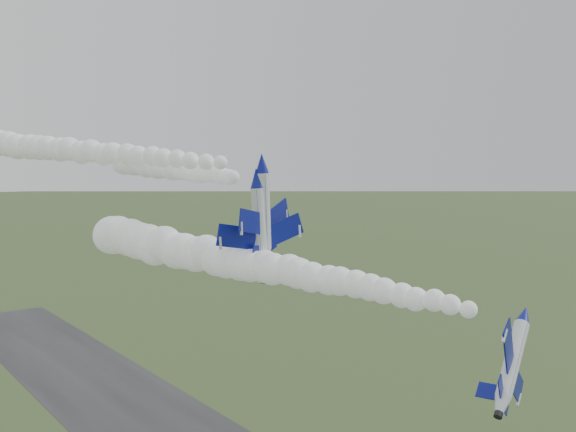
% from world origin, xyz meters
% --- Properties ---
extents(jet_lead, '(6.90, 12.13, 8.08)m').
position_xyz_m(jet_lead, '(9.27, -7.29, 30.01)').
color(jet_lead, silver).
extents(smoke_trail_jet_lead, '(25.19, 56.68, 5.56)m').
position_xyz_m(smoke_trail_jet_lead, '(-1.29, 22.79, 32.02)').
color(smoke_trail_jet_lead, white).
extents(jet_pair_left, '(12.15, 14.51, 3.61)m').
position_xyz_m(jet_pair_left, '(-0.73, 23.45, 42.75)').
color(jet_pair_left, silver).
extents(smoke_trail_jet_pair_left, '(10.21, 52.16, 4.96)m').
position_xyz_m(smoke_trail_jet_pair_left, '(2.43, 53.20, 43.85)').
color(smoke_trail_jet_pair_left, white).
extents(jet_pair_right, '(11.87, 13.56, 3.57)m').
position_xyz_m(jet_pair_right, '(0.05, 23.32, 44.57)').
color(jet_pair_right, silver).
extents(smoke_trail_jet_pair_right, '(32.64, 63.60, 4.92)m').
position_xyz_m(smoke_trail_jet_pair_right, '(-14.43, 58.22, 46.73)').
color(smoke_trail_jet_pair_right, white).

